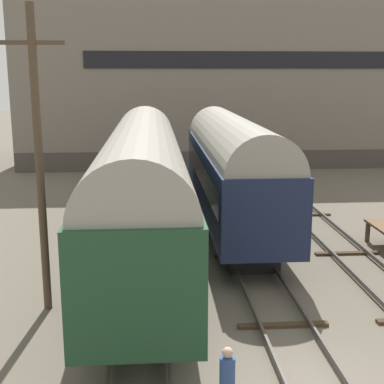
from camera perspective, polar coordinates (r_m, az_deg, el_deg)
name	(u,v)px	position (r m, az deg, el deg)	size (l,w,h in m)	color
track_middle	(315,381)	(13.40, 12.94, -19.05)	(2.60, 60.00, 0.26)	#4C4742
train_car_navy	(232,165)	(24.84, 4.30, 2.89)	(3.01, 15.61, 5.21)	black
train_car_green	(143,183)	(20.16, -5.30, 0.98)	(3.09, 18.63, 5.42)	black
person_worker	(227,378)	(11.49, 3.78, -19.23)	(0.32, 0.32, 1.74)	#282833
utility_pole	(39,159)	(16.17, -16.00, 3.42)	(1.80, 0.24, 9.01)	#473828
warehouse_building	(244,71)	(45.44, 5.54, 12.75)	(35.40, 11.09, 14.69)	#46403A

